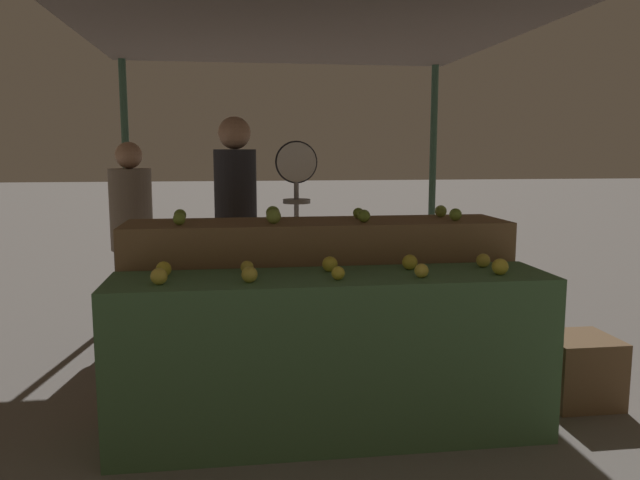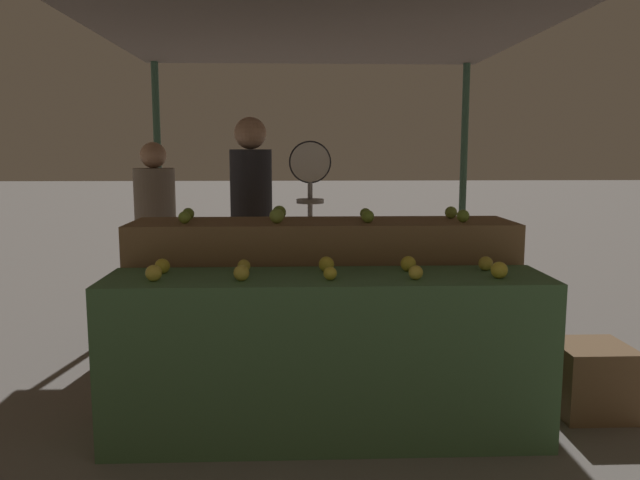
# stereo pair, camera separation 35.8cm
# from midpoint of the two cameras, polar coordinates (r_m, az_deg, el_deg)

# --- Properties ---
(ground_plane) EXTENTS (60.00, 60.00, 0.00)m
(ground_plane) POSITION_cam_midpoint_polar(r_m,az_deg,el_deg) (3.61, -1.83, -17.45)
(ground_plane) COLOR slate
(market_canopy) EXTENTS (3.26, 4.05, 2.46)m
(market_canopy) POSITION_cam_midpoint_polar(r_m,az_deg,el_deg) (4.37, -3.52, 18.39)
(market_canopy) COLOR #33513D
(market_canopy) RESTS_ON ground_plane
(display_counter_front) EXTENTS (2.36, 0.55, 0.90)m
(display_counter_front) POSITION_cam_midpoint_polar(r_m,az_deg,el_deg) (3.44, -1.86, -10.67)
(display_counter_front) COLOR #4C7A4C
(display_counter_front) RESTS_ON ground_plane
(display_counter_back) EXTENTS (2.36, 0.55, 1.13)m
(display_counter_back) POSITION_cam_midpoint_polar(r_m,az_deg,el_deg) (3.98, -2.80, -6.35)
(display_counter_back) COLOR olive
(display_counter_back) RESTS_ON ground_plane
(apple_front_0) EXTENTS (0.08, 0.08, 0.08)m
(apple_front_0) POSITION_cam_midpoint_polar(r_m,az_deg,el_deg) (3.24, -17.62, -3.22)
(apple_front_0) COLOR yellow
(apple_front_0) RESTS_ON display_counter_front
(apple_front_1) EXTENTS (0.08, 0.08, 0.08)m
(apple_front_1) POSITION_cam_midpoint_polar(r_m,az_deg,el_deg) (3.18, -9.69, -3.16)
(apple_front_1) COLOR gold
(apple_front_1) RESTS_ON display_counter_front
(apple_front_2) EXTENTS (0.07, 0.07, 0.07)m
(apple_front_2) POSITION_cam_midpoint_polar(r_m,az_deg,el_deg) (3.20, -1.54, -3.07)
(apple_front_2) COLOR gold
(apple_front_2) RESTS_ON display_counter_front
(apple_front_3) EXTENTS (0.08, 0.08, 0.08)m
(apple_front_3) POSITION_cam_midpoint_polar(r_m,az_deg,el_deg) (3.27, 6.19, -2.83)
(apple_front_3) COLOR yellow
(apple_front_3) RESTS_ON display_counter_front
(apple_front_4) EXTENTS (0.09, 0.09, 0.09)m
(apple_front_4) POSITION_cam_midpoint_polar(r_m,az_deg,el_deg) (3.42, 13.30, -2.42)
(apple_front_4) COLOR gold
(apple_front_4) RESTS_ON display_counter_front
(apple_front_5) EXTENTS (0.08, 0.08, 0.08)m
(apple_front_5) POSITION_cam_midpoint_polar(r_m,az_deg,el_deg) (3.43, -17.04, -2.58)
(apple_front_5) COLOR gold
(apple_front_5) RESTS_ON display_counter_front
(apple_front_6) EXTENTS (0.07, 0.07, 0.07)m
(apple_front_6) POSITION_cam_midpoint_polar(r_m,az_deg,el_deg) (3.41, -9.69, -2.50)
(apple_front_6) COLOR gold
(apple_front_6) RESTS_ON display_counter_front
(apple_front_7) EXTENTS (0.09, 0.09, 0.09)m
(apple_front_7) POSITION_cam_midpoint_polar(r_m,az_deg,el_deg) (3.42, -2.06, -2.24)
(apple_front_7) COLOR gold
(apple_front_7) RESTS_ON display_counter_front
(apple_front_8) EXTENTS (0.09, 0.09, 0.09)m
(apple_front_8) POSITION_cam_midpoint_polar(r_m,az_deg,el_deg) (3.49, 5.32, -2.06)
(apple_front_8) COLOR gold
(apple_front_8) RESTS_ON display_counter_front
(apple_front_9) EXTENTS (0.08, 0.08, 0.08)m
(apple_front_9) POSITION_cam_midpoint_polar(r_m,az_deg,el_deg) (3.62, 11.99, -1.87)
(apple_front_9) COLOR gold
(apple_front_9) RESTS_ON display_counter_front
(apple_back_0) EXTENTS (0.07, 0.07, 0.07)m
(apple_back_0) POSITION_cam_midpoint_polar(r_m,az_deg,el_deg) (3.78, -15.42, 1.86)
(apple_back_0) COLOR #84AD3D
(apple_back_0) RESTS_ON display_counter_back
(apple_back_1) EXTENTS (0.09, 0.09, 0.09)m
(apple_back_1) POSITION_cam_midpoint_polar(r_m,az_deg,el_deg) (3.74, -7.01, 2.14)
(apple_back_1) COLOR #8EB247
(apple_back_1) RESTS_ON display_counter_back
(apple_back_2) EXTENTS (0.08, 0.08, 0.08)m
(apple_back_2) POSITION_cam_midpoint_polar(r_m,az_deg,el_deg) (3.79, 1.34, 2.20)
(apple_back_2) COLOR #7AA338
(apple_back_2) RESTS_ON display_counter_back
(apple_back_3) EXTENTS (0.08, 0.08, 0.08)m
(apple_back_3) POSITION_cam_midpoint_polar(r_m,az_deg,el_deg) (3.93, 9.76, 2.29)
(apple_back_3) COLOR #7AA338
(apple_back_3) RESTS_ON display_counter_back
(apple_back_4) EXTENTS (0.08, 0.08, 0.08)m
(apple_back_4) POSITION_cam_midpoint_polar(r_m,az_deg,el_deg) (3.98, -15.22, 2.19)
(apple_back_4) COLOR #7AA338
(apple_back_4) RESTS_ON display_counter_back
(apple_back_5) EXTENTS (0.09, 0.09, 0.09)m
(apple_back_5) POSITION_cam_midpoint_polar(r_m,az_deg,el_deg) (3.96, -6.93, 2.47)
(apple_back_5) COLOR #7AA338
(apple_back_5) RESTS_ON display_counter_back
(apple_back_6) EXTENTS (0.07, 0.07, 0.07)m
(apple_back_6) POSITION_cam_midpoint_polar(r_m,az_deg,el_deg) (4.00, 0.98, 2.46)
(apple_back_6) COLOR #7AA338
(apple_back_6) RESTS_ON display_counter_back
(apple_back_7) EXTENTS (0.08, 0.08, 0.08)m
(apple_back_7) POSITION_cam_midpoint_polar(r_m,az_deg,el_deg) (4.14, 8.57, 2.61)
(apple_back_7) COLOR #8EB247
(apple_back_7) RESTS_ON display_counter_back
(produce_scale) EXTENTS (0.31, 0.20, 1.63)m
(produce_scale) POSITION_cam_midpoint_polar(r_m,az_deg,el_deg) (4.54, -4.42, 3.60)
(produce_scale) COLOR #99999E
(produce_scale) RESTS_ON ground_plane
(person_vendor_at_scale) EXTENTS (0.38, 0.38, 1.81)m
(person_vendor_at_scale) POSITION_cam_midpoint_polar(r_m,az_deg,el_deg) (4.69, -9.87, 2.04)
(person_vendor_at_scale) COLOR #2D2D38
(person_vendor_at_scale) RESTS_ON ground_plane
(person_customer_left) EXTENTS (0.43, 0.43, 1.63)m
(person_customer_left) POSITION_cam_midpoint_polar(r_m,az_deg,el_deg) (5.35, -18.69, 1.11)
(person_customer_left) COLOR #2D2D38
(person_customer_left) RESTS_ON ground_plane
(wooden_crate_side) EXTENTS (0.42, 0.42, 0.42)m
(wooden_crate_side) POSITION_cam_midpoint_polar(r_m,az_deg,el_deg) (4.20, 20.29, -11.09)
(wooden_crate_side) COLOR brown
(wooden_crate_side) RESTS_ON ground_plane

